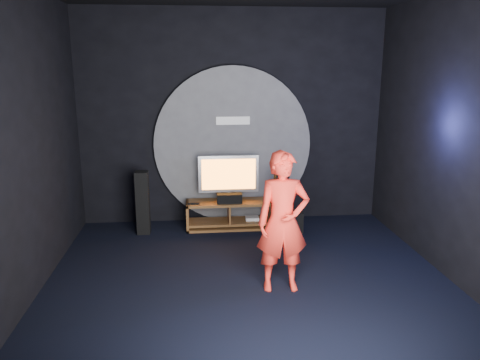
% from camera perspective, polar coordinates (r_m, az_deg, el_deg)
% --- Properties ---
extents(floor, '(5.00, 5.00, 0.00)m').
position_cam_1_polar(floor, '(5.87, 1.18, -12.49)').
color(floor, black).
rests_on(floor, ground).
extents(back_wall, '(5.00, 0.04, 3.50)m').
position_cam_1_polar(back_wall, '(7.79, -0.93, 7.57)').
color(back_wall, black).
rests_on(back_wall, ground).
extents(front_wall, '(5.00, 0.04, 3.50)m').
position_cam_1_polar(front_wall, '(2.92, 7.11, -3.29)').
color(front_wall, black).
rests_on(front_wall, ground).
extents(left_wall, '(0.04, 5.00, 3.50)m').
position_cam_1_polar(left_wall, '(5.61, -25.05, 3.79)').
color(left_wall, black).
rests_on(left_wall, ground).
extents(right_wall, '(0.04, 5.00, 3.50)m').
position_cam_1_polar(right_wall, '(6.15, 25.17, 4.55)').
color(right_wall, black).
rests_on(right_wall, ground).
extents(wall_disc_panel, '(2.60, 0.11, 2.60)m').
position_cam_1_polar(wall_disc_panel, '(7.80, -0.89, 4.25)').
color(wall_disc_panel, '#515156').
rests_on(wall_disc_panel, ground).
extents(media_console, '(1.39, 0.45, 0.45)m').
position_cam_1_polar(media_console, '(7.68, -1.29, -4.43)').
color(media_console, brown).
rests_on(media_console, ground).
extents(tv, '(0.97, 0.22, 0.74)m').
position_cam_1_polar(tv, '(7.56, -1.40, 0.49)').
color(tv, '#AFB0B7').
rests_on(tv, media_console).
extents(center_speaker, '(0.40, 0.15, 0.15)m').
position_cam_1_polar(center_speaker, '(7.49, -1.30, -2.26)').
color(center_speaker, black).
rests_on(center_speaker, media_console).
extents(remote, '(0.18, 0.05, 0.02)m').
position_cam_1_polar(remote, '(7.47, -5.64, -2.89)').
color(remote, black).
rests_on(remote, media_console).
extents(tower_speaker_left, '(0.20, 0.22, 1.00)m').
position_cam_1_polar(tower_speaker_left, '(7.51, -11.77, -2.71)').
color(tower_speaker_left, black).
rests_on(tower_speaker_left, ground).
extents(tower_speaker_right, '(0.20, 0.22, 1.00)m').
position_cam_1_polar(tower_speaker_right, '(7.30, 5.02, -2.95)').
color(tower_speaker_right, black).
rests_on(tower_speaker_right, ground).
extents(subwoofer, '(0.31, 0.31, 0.34)m').
position_cam_1_polar(subwoofer, '(7.56, 6.37, -5.04)').
color(subwoofer, black).
rests_on(subwoofer, ground).
extents(player, '(0.61, 0.40, 1.67)m').
position_cam_1_polar(player, '(5.46, 5.24, -5.13)').
color(player, red).
rests_on(player, ground).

